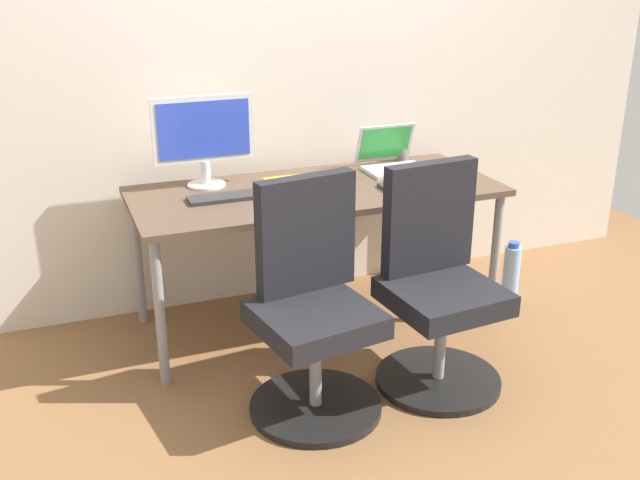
{
  "coord_description": "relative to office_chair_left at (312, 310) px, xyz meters",
  "views": [
    {
      "loc": [
        -1.2,
        -3.16,
        1.75
      ],
      "look_at": [
        0.0,
        -0.05,
        0.46
      ],
      "focal_mm": 41.88,
      "sensor_mm": 36.0,
      "label": 1
    }
  ],
  "objects": [
    {
      "name": "ground_plane",
      "position": [
        0.27,
        0.67,
        -0.42
      ],
      "size": [
        5.28,
        5.28,
        0.0
      ],
      "primitive_type": "plane",
      "color": "brown"
    },
    {
      "name": "back_wall",
      "position": [
        0.27,
        1.12,
        0.88
      ],
      "size": [
        4.4,
        0.04,
        2.6
      ],
      "primitive_type": "cube",
      "color": "silver",
      "rests_on": "ground"
    },
    {
      "name": "desk",
      "position": [
        0.27,
        0.67,
        0.22
      ],
      "size": [
        1.74,
        0.73,
        0.7
      ],
      "color": "brown",
      "rests_on": "ground"
    },
    {
      "name": "office_chair_left",
      "position": [
        0.0,
        0.0,
        0.0
      ],
      "size": [
        0.54,
        0.54,
        0.94
      ],
      "color": "black",
      "rests_on": "ground"
    },
    {
      "name": "office_chair_right",
      "position": [
        0.56,
        0.0,
        0.0
      ],
      "size": [
        0.54,
        0.54,
        0.94
      ],
      "color": "black",
      "rests_on": "ground"
    },
    {
      "name": "water_bottle_on_floor",
      "position": [
        1.36,
        0.57,
        -0.28
      ],
      "size": [
        0.09,
        0.09,
        0.31
      ],
      "color": "#8CBFF2",
      "rests_on": "ground"
    },
    {
      "name": "desktop_monitor",
      "position": [
        -0.2,
        0.9,
        0.53
      ],
      "size": [
        0.48,
        0.18,
        0.43
      ],
      "color": "silver",
      "rests_on": "desk"
    },
    {
      "name": "open_laptop",
      "position": [
        0.76,
        0.85,
        0.33
      ],
      "size": [
        0.31,
        0.29,
        0.22
      ],
      "color": "silver",
      "rests_on": "desk"
    },
    {
      "name": "keyboard_by_monitor",
      "position": [
        -0.17,
        0.67,
        0.29
      ],
      "size": [
        0.34,
        0.12,
        0.02
      ],
      "primitive_type": "cube",
      "color": "#2D2D2D",
      "rests_on": "desk"
    },
    {
      "name": "keyboard_by_laptop",
      "position": [
        0.72,
        0.53,
        0.29
      ],
      "size": [
        0.34,
        0.12,
        0.02
      ],
      "primitive_type": "cube",
      "color": "#2D2D2D",
      "rests_on": "desk"
    },
    {
      "name": "mouse_by_monitor",
      "position": [
        0.92,
        0.39,
        0.29
      ],
      "size": [
        0.06,
        0.1,
        0.03
      ],
      "primitive_type": "ellipsoid",
      "color": "#B7B7B7",
      "rests_on": "desk"
    },
    {
      "name": "mouse_by_laptop",
      "position": [
        0.33,
        0.66,
        0.29
      ],
      "size": [
        0.06,
        0.1,
        0.03
      ],
      "primitive_type": "ellipsoid",
      "color": "#2D2D2D",
      "rests_on": "desk"
    },
    {
      "name": "coffee_mug",
      "position": [
        0.66,
        0.38,
        0.32
      ],
      "size": [
        0.08,
        0.08,
        0.09
      ],
      "primitive_type": "cylinder",
      "color": "purple",
      "rests_on": "desk"
    },
    {
      "name": "pen_cup",
      "position": [
        0.88,
        0.98,
        0.33
      ],
      "size": [
        0.07,
        0.07,
        0.1
      ],
      "primitive_type": "cylinder",
      "color": "slate",
      "rests_on": "desk"
    },
    {
      "name": "notebook",
      "position": [
        0.17,
        0.77,
        0.29
      ],
      "size": [
        0.21,
        0.15,
        0.03
      ],
      "primitive_type": "cube",
      "color": "yellow",
      "rests_on": "desk"
    }
  ]
}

